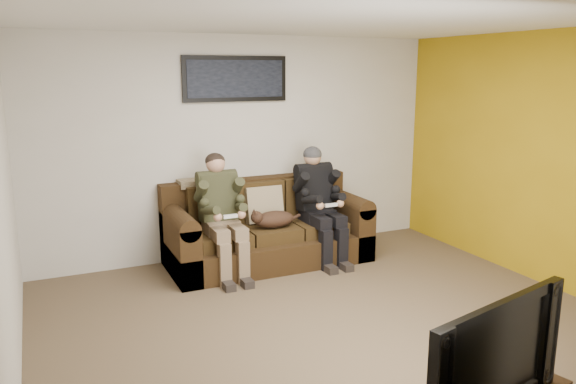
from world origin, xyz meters
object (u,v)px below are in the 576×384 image
framed_poster (235,79)px  person_right (319,197)px  cat (273,219)px  sofa (266,231)px  person_left (221,208)px  television (480,351)px

framed_poster → person_right: bearing=-36.0°
cat → sofa: bearing=88.1°
person_left → television: 3.60m
person_right → sofa: bearing=162.0°
person_left → framed_poster: framed_poster is taller
person_left → television: size_ratio=1.18×
person_right → television: bearing=-104.2°
framed_poster → television: 4.39m
television → cat: bearing=71.7°
cat → television: size_ratio=0.59×
cat → framed_poster: size_ratio=0.53×
sofa → framed_poster: bearing=117.5°
person_left → television: bearing=-85.6°
person_left → cat: 0.62m
person_left → cat: (0.59, -0.04, -0.18)m
person_right → television: (-0.91, -3.59, -0.01)m
sofa → framed_poster: size_ratio=1.84×
framed_poster → cat: bearing=-72.7°
person_left → sofa: bearing=18.0°
person_left → cat: size_ratio=2.00×
cat → person_left: bearing=175.9°
sofa → person_right: size_ratio=1.74×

